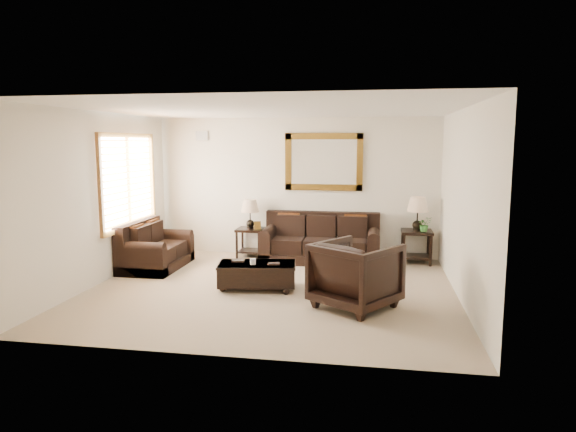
% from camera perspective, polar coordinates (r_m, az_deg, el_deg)
% --- Properties ---
extents(room, '(5.51, 5.01, 2.71)m').
position_cam_1_polar(room, '(7.62, -1.97, 1.61)').
color(room, gray).
rests_on(room, ground).
extents(window, '(0.07, 1.96, 1.66)m').
position_cam_1_polar(window, '(9.36, -17.27, 3.69)').
color(window, white).
rests_on(window, room).
extents(mirror, '(1.50, 0.06, 1.10)m').
position_cam_1_polar(mirror, '(9.94, 3.98, 6.01)').
color(mirror, '#4D270F').
rests_on(mirror, room).
extents(air_vent, '(0.25, 0.02, 0.18)m').
position_cam_1_polar(air_vent, '(10.48, -9.55, 8.77)').
color(air_vent, '#999999').
rests_on(air_vent, room).
extents(sofa, '(2.19, 0.95, 0.90)m').
position_cam_1_polar(sofa, '(9.72, 3.66, -3.09)').
color(sofa, black).
rests_on(sofa, room).
extents(loveseat, '(0.88, 1.48, 0.83)m').
position_cam_1_polar(loveseat, '(9.47, -14.72, -3.75)').
color(loveseat, black).
rests_on(loveseat, room).
extents(end_table_left, '(0.51, 0.51, 1.12)m').
position_cam_1_polar(end_table_left, '(10.03, -4.22, -0.39)').
color(end_table_left, black).
rests_on(end_table_left, room).
extents(end_table_right, '(0.56, 0.56, 1.23)m').
position_cam_1_polar(end_table_right, '(9.73, 14.16, -0.45)').
color(end_table_right, black).
rests_on(end_table_right, room).
extents(coffee_table, '(1.25, 0.80, 0.50)m').
position_cam_1_polar(coffee_table, '(7.89, -3.45, -6.32)').
color(coffee_table, black).
rests_on(coffee_table, room).
extents(armchair, '(1.31, 1.30, 1.00)m').
position_cam_1_polar(armchair, '(7.01, 7.56, -6.13)').
color(armchair, black).
rests_on(armchair, floor).
extents(potted_plant, '(0.33, 0.34, 0.21)m').
position_cam_1_polar(potted_plant, '(9.66, 14.91, -1.07)').
color(potted_plant, '#21551D').
rests_on(potted_plant, end_table_right).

